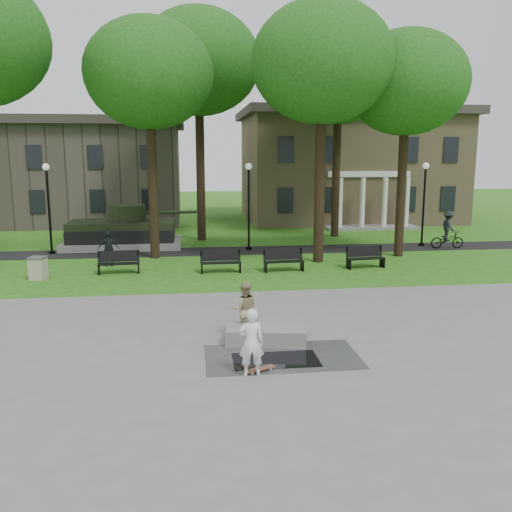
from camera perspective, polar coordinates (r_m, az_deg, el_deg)
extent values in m
plane|color=#225F16|center=(18.00, 2.00, -6.14)|extent=(120.00, 120.00, 0.00)
cube|color=gray|center=(13.37, 5.45, -12.26)|extent=(22.00, 16.00, 0.02)
cube|color=black|center=(29.60, -1.66, 0.57)|extent=(44.00, 2.60, 0.01)
cube|color=#9E8460|center=(44.87, 9.53, 9.02)|extent=(16.00, 11.00, 8.00)
cube|color=#38332D|center=(44.96, 9.71, 14.50)|extent=(17.00, 12.00, 0.60)
cube|color=silver|center=(39.64, 11.80, 8.45)|extent=(6.00, 0.30, 0.40)
cube|color=#4C443D|center=(44.31, -18.01, 8.11)|extent=(15.00, 10.00, 7.20)
cylinder|color=black|center=(27.59, -10.84, 8.00)|extent=(0.48, 0.48, 8.00)
ellipsoid|color=#1A4F12|center=(27.82, -11.22, 18.34)|extent=(6.20, 6.20, 5.27)
cylinder|color=black|center=(26.28, 6.73, 8.34)|extent=(0.50, 0.50, 8.32)
ellipsoid|color=#1A4F12|center=(26.58, 6.99, 19.61)|extent=(6.60, 6.60, 5.61)
cylinder|color=black|center=(28.63, 15.09, 7.59)|extent=(0.46, 0.46, 7.68)
ellipsoid|color=#1A4F12|center=(28.80, 15.58, 17.16)|extent=(6.00, 6.00, 5.10)
cylinder|color=black|center=(33.02, -5.88, 9.66)|extent=(0.54, 0.54, 9.28)
ellipsoid|color=#1A4F12|center=(33.43, -6.08, 19.65)|extent=(7.20, 7.20, 6.12)
cylinder|color=black|center=(34.77, 8.44, 9.12)|extent=(0.50, 0.50, 8.64)
ellipsoid|color=#1A4F12|center=(35.05, 8.69, 17.98)|extent=(6.40, 6.40, 5.44)
cylinder|color=black|center=(30.34, -20.95, 4.30)|extent=(0.12, 0.12, 4.40)
sphere|color=silver|center=(30.20, -21.25, 8.73)|extent=(0.36, 0.36, 0.36)
cylinder|color=black|center=(30.63, -20.68, 0.36)|extent=(0.32, 0.32, 0.16)
cylinder|color=black|center=(29.64, -0.77, 4.87)|extent=(0.12, 0.12, 4.40)
sphere|color=silver|center=(29.49, -0.78, 9.42)|extent=(0.36, 0.36, 0.36)
cylinder|color=black|center=(29.93, -0.76, 0.83)|extent=(0.32, 0.32, 0.16)
cylinder|color=black|center=(32.30, 17.22, 4.88)|extent=(0.12, 0.12, 4.40)
sphere|color=silver|center=(32.17, 17.45, 9.04)|extent=(0.36, 0.36, 0.36)
cylinder|color=black|center=(32.57, 17.01, 1.17)|extent=(0.32, 0.32, 0.16)
cube|color=gray|center=(31.63, -13.82, 1.28)|extent=(6.50, 3.40, 0.40)
cube|color=black|center=(31.52, -13.88, 2.62)|extent=(5.80, 2.80, 1.10)
cube|color=black|center=(30.23, -14.15, 1.89)|extent=(5.80, 0.35, 0.70)
cube|color=black|center=(32.88, -13.59, 2.61)|extent=(5.80, 0.35, 0.70)
cylinder|color=black|center=(31.37, -13.41, 4.45)|extent=(2.10, 2.10, 0.90)
cylinder|color=black|center=(31.20, -9.20, 4.57)|extent=(3.20, 0.18, 0.18)
cube|color=black|center=(14.12, 2.09, -10.89)|extent=(2.20, 1.20, 0.00)
cube|color=gray|center=(15.27, 1.08, -8.30)|extent=(2.34, 1.35, 0.45)
cube|color=brown|center=(13.43, 0.44, -11.90)|extent=(0.80, 0.49, 0.07)
imported|color=white|center=(12.90, -0.50, -9.09)|extent=(0.61, 0.40, 1.66)
imported|color=tan|center=(15.57, -1.22, -5.62)|extent=(0.82, 0.65, 1.64)
imported|color=black|center=(26.43, -15.27, 0.76)|extent=(0.98, 0.43, 1.64)
imported|color=black|center=(32.09, 19.48, 1.64)|extent=(1.89, 0.67, 0.99)
imported|color=black|center=(31.98, 19.57, 3.01)|extent=(0.62, 1.07, 1.65)
cube|color=black|center=(24.60, -14.25, -0.79)|extent=(1.82, 0.56, 0.05)
cube|color=black|center=(24.76, -14.22, -0.01)|extent=(1.81, 0.26, 0.50)
cube|color=black|center=(24.77, -16.18, -1.34)|extent=(0.09, 0.45, 0.45)
cube|color=black|center=(24.55, -12.26, -1.26)|extent=(0.09, 0.45, 0.45)
cube|color=black|center=(24.10, -3.72, -0.72)|extent=(1.81, 0.49, 0.05)
cube|color=black|center=(24.26, -3.76, 0.08)|extent=(1.80, 0.19, 0.50)
cube|color=black|center=(24.11, -5.73, -1.29)|extent=(0.07, 0.45, 0.45)
cube|color=black|center=(24.21, -1.71, -1.19)|extent=(0.07, 0.45, 0.45)
cube|color=black|center=(24.34, 2.95, -0.59)|extent=(1.83, 0.58, 0.05)
cube|color=black|center=(24.50, 2.87, 0.20)|extent=(1.81, 0.28, 0.50)
cube|color=black|center=(24.26, 0.97, -1.16)|extent=(0.09, 0.45, 0.45)
cube|color=black|center=(24.55, 4.90, -1.06)|extent=(0.09, 0.45, 0.45)
cube|color=black|center=(25.53, 11.48, -0.26)|extent=(1.84, 0.68, 0.05)
cube|color=black|center=(25.68, 11.35, 0.49)|extent=(1.80, 0.39, 0.50)
cube|color=black|center=(25.32, 9.64, -0.81)|extent=(0.12, 0.45, 0.45)
cube|color=black|center=(25.86, 13.25, -0.71)|extent=(0.12, 0.45, 0.45)
cube|color=#BFB19D|center=(24.61, -21.96, -1.24)|extent=(0.71, 0.71, 0.90)
cube|color=#4C4C4C|center=(24.52, -22.04, -0.15)|extent=(0.78, 0.78, 0.06)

